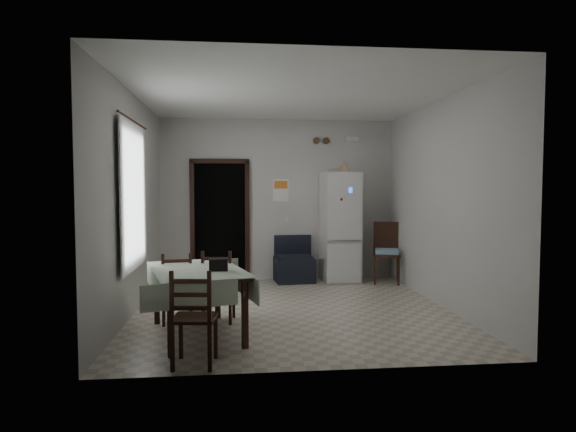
# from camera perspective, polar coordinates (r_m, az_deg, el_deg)

# --- Properties ---
(ground) EXTENTS (4.50, 4.50, 0.00)m
(ground) POSITION_cam_1_polar(r_m,az_deg,el_deg) (6.72, 0.45, -10.95)
(ground) COLOR #C0B39C
(ground) RESTS_ON ground
(ceiling) EXTENTS (4.20, 4.50, 0.02)m
(ceiling) POSITION_cam_1_polar(r_m,az_deg,el_deg) (6.63, 0.46, 14.13)
(ceiling) COLOR white
(ceiling) RESTS_ON ground
(wall_back) EXTENTS (4.20, 0.02, 2.90)m
(wall_back) POSITION_cam_1_polar(r_m,az_deg,el_deg) (8.75, -1.18, 1.96)
(wall_back) COLOR beige
(wall_back) RESTS_ON ground
(wall_front) EXTENTS (4.20, 0.02, 2.90)m
(wall_front) POSITION_cam_1_polar(r_m,az_deg,el_deg) (4.29, 3.80, 0.58)
(wall_front) COLOR beige
(wall_front) RESTS_ON ground
(wall_left) EXTENTS (0.02, 4.50, 2.90)m
(wall_left) POSITION_cam_1_polar(r_m,az_deg,el_deg) (6.62, -17.93, 1.38)
(wall_left) COLOR beige
(wall_left) RESTS_ON ground
(wall_right) EXTENTS (0.02, 4.50, 2.90)m
(wall_right) POSITION_cam_1_polar(r_m,az_deg,el_deg) (7.06, 17.65, 1.49)
(wall_right) COLOR beige
(wall_right) RESTS_ON ground
(doorway) EXTENTS (1.06, 0.52, 2.22)m
(doorway) POSITION_cam_1_polar(r_m,az_deg,el_deg) (8.95, -8.00, -0.54)
(doorway) COLOR black
(doorway) RESTS_ON ground
(window_recess) EXTENTS (0.10, 1.20, 1.60)m
(window_recess) POSITION_cam_1_polar(r_m,az_deg,el_deg) (6.43, -18.75, 2.20)
(window_recess) COLOR silver
(window_recess) RESTS_ON ground
(curtain) EXTENTS (0.02, 1.45, 1.85)m
(curtain) POSITION_cam_1_polar(r_m,az_deg,el_deg) (6.41, -17.79, 2.22)
(curtain) COLOR silver
(curtain) RESTS_ON ground
(curtain_rod) EXTENTS (0.02, 1.60, 0.02)m
(curtain_rod) POSITION_cam_1_polar(r_m,az_deg,el_deg) (6.46, -17.86, 10.67)
(curtain_rod) COLOR black
(curtain_rod) RESTS_ON ground
(calendar) EXTENTS (0.28, 0.02, 0.40)m
(calendar) POSITION_cam_1_polar(r_m,az_deg,el_deg) (8.74, -0.85, 3.07)
(calendar) COLOR white
(calendar) RESTS_ON ground
(calendar_image) EXTENTS (0.24, 0.01, 0.14)m
(calendar_image) POSITION_cam_1_polar(r_m,az_deg,el_deg) (8.74, -0.85, 3.73)
(calendar_image) COLOR orange
(calendar_image) RESTS_ON ground
(light_switch) EXTENTS (0.08, 0.02, 0.12)m
(light_switch) POSITION_cam_1_polar(r_m,az_deg,el_deg) (8.77, -0.20, -0.33)
(light_switch) COLOR beige
(light_switch) RESTS_ON ground
(vent_left) EXTENTS (0.12, 0.03, 0.12)m
(vent_left) POSITION_cam_1_polar(r_m,az_deg,el_deg) (8.86, 3.39, 8.89)
(vent_left) COLOR #533821
(vent_left) RESTS_ON ground
(vent_right) EXTENTS (0.12, 0.03, 0.12)m
(vent_right) POSITION_cam_1_polar(r_m,az_deg,el_deg) (8.89, 4.54, 8.87)
(vent_right) COLOR #533821
(vent_right) RESTS_ON ground
(emergency_light) EXTENTS (0.25, 0.07, 0.09)m
(emergency_light) POSITION_cam_1_polar(r_m,az_deg,el_deg) (8.97, 7.56, 9.00)
(emergency_light) COLOR white
(emergency_light) RESTS_ON ground
(fridge) EXTENTS (0.67, 0.67, 1.94)m
(fridge) POSITION_cam_1_polar(r_m,az_deg,el_deg) (8.62, 6.19, -1.28)
(fridge) COLOR silver
(fridge) RESTS_ON ground
(tan_cone) EXTENTS (0.25, 0.25, 0.20)m
(tan_cone) POSITION_cam_1_polar(r_m,az_deg,el_deg) (8.56, 6.64, 5.85)
(tan_cone) COLOR tan
(tan_cone) RESTS_ON fridge
(navy_seat) EXTENTS (0.71, 0.69, 0.80)m
(navy_seat) POSITION_cam_1_polar(r_m,az_deg,el_deg) (8.55, 0.73, -5.13)
(navy_seat) COLOR black
(navy_seat) RESTS_ON ground
(corner_chair) EXTENTS (0.57, 0.57, 1.06)m
(corner_chair) POSITION_cam_1_polar(r_m,az_deg,el_deg) (8.58, 11.62, -4.30)
(corner_chair) COLOR black
(corner_chair) RESTS_ON ground
(dining_table) EXTENTS (1.30, 1.65, 0.75)m
(dining_table) POSITION_cam_1_polar(r_m,az_deg,el_deg) (5.58, -10.72, -9.99)
(dining_table) COLOR #A0B097
(dining_table) RESTS_ON ground
(black_bag) EXTENTS (0.20, 0.12, 0.13)m
(black_bag) POSITION_cam_1_polar(r_m,az_deg,el_deg) (5.35, -8.23, -5.73)
(black_bag) COLOR black
(black_bag) RESTS_ON dining_table
(dining_chair_far_left) EXTENTS (0.42, 0.42, 0.87)m
(dining_chair_far_left) POSITION_cam_1_polar(r_m,az_deg,el_deg) (6.14, -13.04, -8.21)
(dining_chair_far_left) COLOR black
(dining_chair_far_left) RESTS_ON ground
(dining_chair_far_right) EXTENTS (0.43, 0.43, 0.90)m
(dining_chair_far_right) POSITION_cam_1_polar(r_m,az_deg,el_deg) (6.09, -8.22, -8.15)
(dining_chair_far_right) COLOR black
(dining_chair_far_right) RESTS_ON ground
(dining_chair_near_head) EXTENTS (0.43, 0.43, 0.92)m
(dining_chair_near_head) POSITION_cam_1_polar(r_m,az_deg,el_deg) (4.65, -11.02, -11.62)
(dining_chair_near_head) COLOR black
(dining_chair_near_head) RESTS_ON ground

